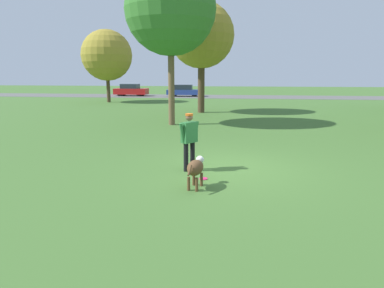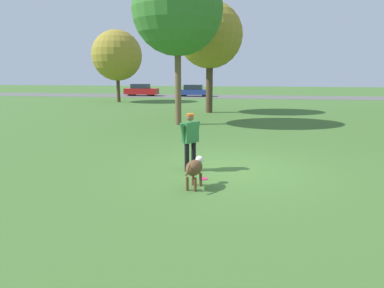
# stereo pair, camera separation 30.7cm
# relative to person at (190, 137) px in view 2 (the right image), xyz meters

# --- Properties ---
(ground_plane) EXTENTS (120.00, 120.00, 0.00)m
(ground_plane) POSITION_rel_person_xyz_m (1.06, 0.27, -0.93)
(ground_plane) COLOR #426B2D
(far_road_strip) EXTENTS (120.00, 6.00, 0.01)m
(far_road_strip) POSITION_rel_person_xyz_m (1.06, 30.03, -0.93)
(far_road_strip) COLOR #5B5B59
(far_road_strip) RESTS_ON ground_plane
(person) EXTENTS (0.51, 0.60, 1.58)m
(person) POSITION_rel_person_xyz_m (0.00, 0.00, 0.00)
(person) COLOR black
(person) RESTS_ON ground_plane
(dog) EXTENTS (0.46, 1.02, 0.69)m
(dog) POSITION_rel_person_xyz_m (0.34, -1.43, -0.45)
(dog) COLOR brown
(dog) RESTS_ON ground_plane
(frisbee) EXTENTS (0.21, 0.21, 0.02)m
(frisbee) POSITION_rel_person_xyz_m (0.46, -0.74, -0.92)
(frisbee) COLOR #E52366
(frisbee) RESTS_ON ground_plane
(tree_near_left) EXTENTS (4.49, 4.49, 7.94)m
(tree_near_left) POSITION_rel_person_xyz_m (-2.03, 8.34, 4.75)
(tree_near_left) COLOR brown
(tree_near_left) RESTS_ON ground_plane
(tree_far_left) EXTENTS (4.51, 4.51, 6.44)m
(tree_far_left) POSITION_rel_person_xyz_m (-10.29, 21.32, 3.25)
(tree_far_left) COLOR #4C3826
(tree_far_left) RESTS_ON ground_plane
(tree_mid_center) EXTENTS (4.27, 4.27, 7.19)m
(tree_mid_center) POSITION_rel_person_xyz_m (-1.06, 14.08, 4.09)
(tree_mid_center) COLOR #4C3826
(tree_mid_center) RESTS_ON ground_plane
(parked_car_red) EXTENTS (3.84, 1.75, 1.39)m
(parked_car_red) POSITION_rel_person_xyz_m (-10.84, 29.95, -0.26)
(parked_car_red) COLOR red
(parked_car_red) RESTS_ON ground_plane
(parked_car_blue) EXTENTS (4.02, 1.86, 1.32)m
(parked_car_blue) POSITION_rel_person_xyz_m (-4.57, 29.92, -0.29)
(parked_car_blue) COLOR #284293
(parked_car_blue) RESTS_ON ground_plane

